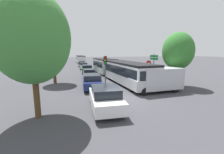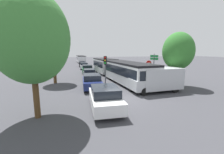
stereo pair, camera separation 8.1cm
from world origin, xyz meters
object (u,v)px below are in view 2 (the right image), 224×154
at_px(queued_car_graphite, 89,74).
at_px(tree_right_near, 178,51).
at_px(articulated_bus, 116,68).
at_px(white_van, 158,79).
at_px(queued_car_navy, 92,81).
at_px(queued_car_white, 105,98).
at_px(tree_left_mid, 53,44).
at_px(traffic_light, 105,64).
at_px(queued_car_black, 82,64).
at_px(tree_left_near, 31,38).
at_px(direction_sign_post, 154,62).
at_px(queued_car_green, 87,69).
at_px(queued_car_silver, 84,66).
at_px(no_entry_sign, 149,68).

bearing_deg(queued_car_graphite, tree_right_near, -127.54).
xyz_separation_m(articulated_bus, white_van, (2.08, -7.88, -0.29)).
height_order(queued_car_navy, white_van, white_van).
relative_size(queued_car_white, tree_left_mid, 0.66).
bearing_deg(tree_right_near, queued_car_navy, 172.69).
bearing_deg(traffic_light, queued_car_black, -157.14).
bearing_deg(tree_left_mid, tree_left_near, -88.36).
bearing_deg(queued_car_white, tree_left_near, 97.60).
xyz_separation_m(queued_car_white, tree_left_mid, (-4.44, 9.83, 3.95)).
bearing_deg(queued_car_graphite, traffic_light, -166.69).
relative_size(articulated_bus, white_van, 3.53).
distance_m(queued_car_black, direction_sign_post, 23.72).
height_order(queued_car_green, queued_car_silver, queued_car_green).
xyz_separation_m(no_entry_sign, direction_sign_post, (1.21, 0.95, 0.68)).
bearing_deg(articulated_bus, queued_car_navy, -44.08).
xyz_separation_m(queued_car_green, queued_car_black, (-0.37, 12.24, -0.04)).
distance_m(queued_car_black, tree_right_near, 27.13).
bearing_deg(direction_sign_post, tree_right_near, 96.50).
height_order(articulated_bus, queued_car_graphite, articulated_bus).
bearing_deg(tree_right_near, no_entry_sign, 137.79).
bearing_deg(queued_car_silver, articulated_bus, -162.43).
relative_size(queued_car_graphite, traffic_light, 1.17).
bearing_deg(traffic_light, direction_sign_post, 123.07).
height_order(direction_sign_post, tree_left_mid, tree_left_mid).
bearing_deg(articulated_bus, queued_car_graphite, -111.76).
bearing_deg(no_entry_sign, queued_car_graphite, -127.79).
bearing_deg(direction_sign_post, queued_car_navy, -0.81).
bearing_deg(queued_car_white, articulated_bus, -17.17).
height_order(articulated_bus, queued_car_navy, articulated_bus).
xyz_separation_m(queued_car_green, tree_left_near, (-4.25, -18.26, 3.86)).
bearing_deg(tree_left_near, no_entry_sign, 34.13).
distance_m(white_van, tree_right_near, 4.51).
distance_m(articulated_bus, white_van, 8.15).
bearing_deg(articulated_bus, tree_right_near, 34.50).
bearing_deg(queued_car_green, traffic_light, -172.95).
height_order(queued_car_navy, queued_car_graphite, queued_car_navy).
distance_m(direction_sign_post, tree_left_mid, 12.71).
xyz_separation_m(queued_car_white, queued_car_silver, (-0.15, 24.49, -0.06)).
xyz_separation_m(queued_car_silver, white_van, (5.96, -21.31, 0.52)).
bearing_deg(white_van, no_entry_sign, -107.16).
distance_m(queued_car_navy, direction_sign_post, 8.60).
height_order(queued_car_white, queued_car_silver, queued_car_white).
height_order(queued_car_white, tree_right_near, tree_right_near).
distance_m(no_entry_sign, direction_sign_post, 1.68).
relative_size(queued_car_black, tree_left_near, 0.57).
xyz_separation_m(queued_car_navy, tree_left_mid, (-4.17, 3.85, 3.96)).
distance_m(traffic_light, tree_right_near, 8.09).
bearing_deg(queued_car_green, queued_car_black, 3.18).
relative_size(white_van, direction_sign_post, 1.42).
height_order(tree_left_near, tree_left_mid, tree_left_near).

